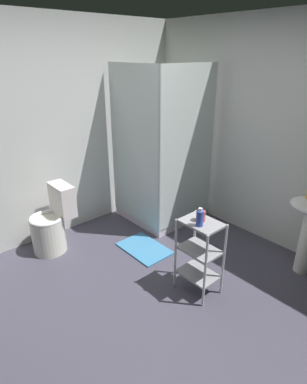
% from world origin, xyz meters
% --- Properties ---
extents(ground_plane, '(4.20, 4.20, 0.02)m').
position_xyz_m(ground_plane, '(0.00, 0.00, -0.01)').
color(ground_plane, '#464252').
extents(wall_back, '(4.20, 0.14, 2.50)m').
position_xyz_m(wall_back, '(0.01, 1.85, 1.25)').
color(wall_back, silver).
rests_on(wall_back, ground_plane).
extents(wall_left, '(0.10, 4.20, 2.50)m').
position_xyz_m(wall_left, '(-1.85, 0.00, 1.25)').
color(wall_left, silver).
rests_on(wall_left, ground_plane).
extents(shower_stall, '(0.92, 0.92, 2.00)m').
position_xyz_m(shower_stall, '(-1.20, 1.18, 0.46)').
color(shower_stall, white).
rests_on(shower_stall, ground_plane).
extents(toilet, '(0.37, 0.49, 0.76)m').
position_xyz_m(toilet, '(-1.48, -0.23, 0.31)').
color(toilet, white).
rests_on(toilet, ground_plane).
extents(storage_cart, '(0.38, 0.28, 0.74)m').
position_xyz_m(storage_cart, '(0.09, 0.49, 0.44)').
color(storage_cart, silver).
rests_on(storage_cart, ground_plane).
extents(shampoo_bottle_blue, '(0.06, 0.06, 0.17)m').
position_xyz_m(shampoo_bottle_blue, '(0.11, 0.42, 0.82)').
color(shampoo_bottle_blue, '#374FBC').
rests_on(shampoo_bottle_blue, storage_cart).
extents(rinse_cup, '(0.08, 0.08, 0.09)m').
position_xyz_m(rinse_cup, '(0.06, 0.50, 0.79)').
color(rinse_cup, '#B24742').
rests_on(rinse_cup, storage_cart).
extents(bath_mat, '(0.60, 0.40, 0.02)m').
position_xyz_m(bath_mat, '(-0.78, 0.54, 0.01)').
color(bath_mat, teal).
rests_on(bath_mat, ground_plane).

